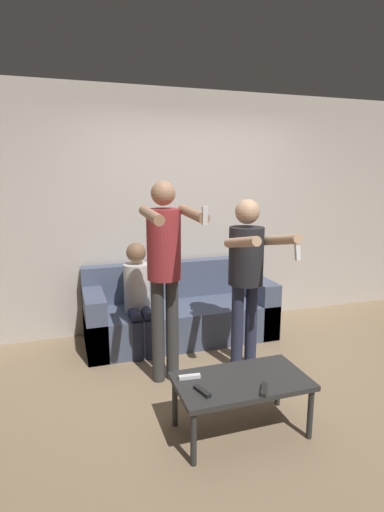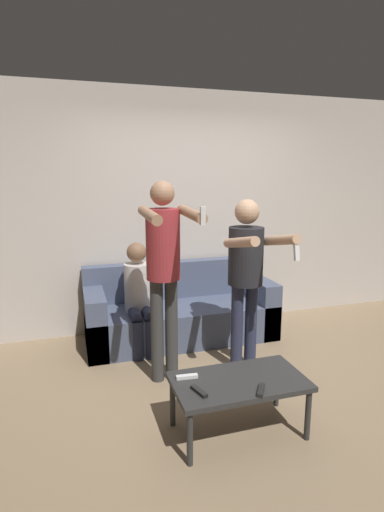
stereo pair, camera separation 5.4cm
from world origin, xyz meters
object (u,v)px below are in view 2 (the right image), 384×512
(remote_near, at_px, (261,390))
(remote_far, at_px, (187,377))
(person_standing_left, at_px, (164,261))
(coffee_table, at_px, (239,385))
(remote_mid, at_px, (199,391))
(person_seated, at_px, (139,294))
(couch, at_px, (180,313))
(person_standing_right, at_px, (247,266))

(remote_near, height_order, remote_far, same)
(person_standing_left, bearing_deg, remote_far, -91.57)
(coffee_table, xyz_separation_m, remote_mid, (-0.32, -0.08, 0.05))
(coffee_table, bearing_deg, person_seated, 104.92)
(couch, xyz_separation_m, coffee_table, (-0.06, -1.73, 0.09))
(remote_far, bearing_deg, remote_near, -36.88)
(person_seated, relative_size, coffee_table, 1.21)
(person_seated, bearing_deg, couch, 18.67)
(coffee_table, height_order, remote_near, remote_near)
(person_seated, relative_size, remote_mid, 7.19)
(remote_near, bearing_deg, person_seated, 105.55)
(coffee_table, relative_size, remote_near, 6.31)
(person_standing_right, xyz_separation_m, remote_near, (-0.36, -1.04, -0.56))
(person_standing_right, bearing_deg, person_seated, 140.05)
(couch, relative_size, remote_far, 13.31)
(couch, height_order, person_standing_right, person_standing_right)
(person_standing_left, relative_size, remote_near, 11.90)
(person_standing_left, xyz_separation_m, coffee_table, (0.32, -0.85, -0.72))
(couch, distance_m, person_standing_right, 1.19)
(person_seated, bearing_deg, person_standing_right, -39.95)
(person_standing_right, bearing_deg, person_standing_left, -179.95)
(coffee_table, distance_m, remote_near, 0.21)
(person_standing_left, relative_size, person_standing_right, 1.10)
(remote_mid, bearing_deg, coffee_table, 14.85)
(remote_mid, relative_size, remote_far, 1.01)
(remote_mid, bearing_deg, person_seated, 93.49)
(person_standing_right, bearing_deg, remote_mid, -128.69)
(remote_near, xyz_separation_m, remote_far, (-0.41, 0.31, 0.00))
(person_standing_left, height_order, person_seated, person_standing_left)
(person_standing_left, xyz_separation_m, remote_near, (0.39, -1.04, -0.66))
(person_standing_right, xyz_separation_m, remote_mid, (-0.75, -0.94, -0.56))
(person_standing_right, bearing_deg, couch, 113.27)
(remote_mid, xyz_separation_m, remote_far, (-0.02, 0.20, 0.00))
(coffee_table, distance_m, remote_far, 0.36)
(person_seated, xyz_separation_m, remote_near, (0.49, -1.76, -0.17))
(person_standing_left, bearing_deg, coffee_table, -69.59)
(person_seated, bearing_deg, remote_far, -86.84)
(couch, distance_m, person_standing_left, 1.25)
(person_standing_left, relative_size, remote_far, 11.34)
(coffee_table, xyz_separation_m, remote_near, (0.07, -0.19, 0.05))
(remote_mid, bearing_deg, person_standing_right, 51.31)
(person_standing_right, height_order, remote_near, person_standing_right)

